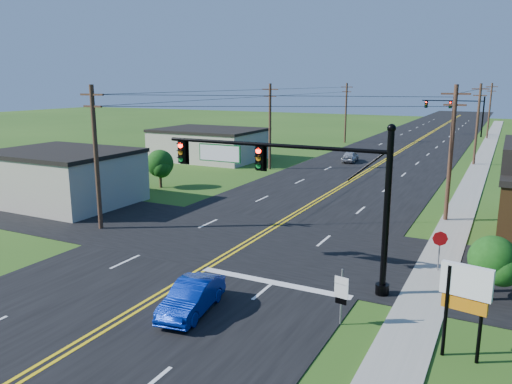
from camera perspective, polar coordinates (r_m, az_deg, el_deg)
The scene contains 21 objects.
ground at distance 20.41m, azimuth -17.51°, elevation -14.76°, with size 260.00×260.00×0.00m, color #274D16.
road_main at distance 64.69m, azimuth 15.03°, elevation 3.93°, with size 16.00×220.00×0.04m, color black.
road_cross at distance 29.40m, azimuth -0.97°, elevation -5.60°, with size 70.00×10.00×0.04m, color black.
sidewalk at distance 53.53m, azimuth 23.76°, elevation 1.61°, with size 2.00×160.00×0.08m, color gray.
signal_mast_main at distance 22.90m, azimuth 3.90°, elevation 1.38°, with size 11.30×0.60×7.48m.
signal_mast_far at distance 93.21m, azimuth 21.86°, elevation 8.75°, with size 10.98×0.60×7.48m.
cream_bldg_near at distance 40.86m, azimuth -21.15°, elevation 1.63°, with size 10.20×8.20×4.10m.
cream_bldg_far at distance 60.45m, azimuth -5.37°, elevation 5.48°, with size 12.20×9.20×3.70m.
utility_pole_left_a at distance 32.34m, azimuth -17.81°, elevation 4.01°, with size 1.80×0.28×9.00m.
utility_pole_left_b at distance 52.96m, azimuth 1.60°, elevation 7.67°, with size 1.80×0.28×9.00m.
utility_pole_left_c at distance 78.16m, azimuth 10.24°, elevation 9.02°, with size 1.80×0.28×9.00m.
utility_pole_right_a at distance 35.12m, azimuth 21.39°, elevation 4.38°, with size 1.80×0.28×9.00m.
utility_pole_right_b at distance 60.94m, azimuth 23.98°, elevation 7.24°, with size 1.80×0.28×9.00m.
utility_pole_right_c at distance 90.85m, azimuth 25.14°, elevation 8.51°, with size 1.80×0.28×9.00m.
shrub_corner at distance 23.35m, azimuth 25.44°, elevation -6.98°, with size 2.00×2.00×2.86m.
tree_left at distance 44.58m, azimuth -10.93°, elevation 3.23°, with size 2.40×2.40×3.37m.
blue_car at distance 20.66m, azimuth -7.34°, elevation -11.91°, with size 1.37×3.94×1.30m, color #07249A.
distant_car at distance 59.24m, azimuth 10.72°, elevation 3.99°, with size 1.51×3.75×1.28m, color #B1B2B6.
route_sign at distance 19.56m, azimuth 9.72°, elevation -11.28°, with size 0.57×0.13×2.27m.
stop_sign at distance 25.94m, azimuth 20.27°, elevation -5.46°, with size 0.72×0.25×2.08m.
pylon_sign at distance 17.99m, azimuth 22.83°, elevation -10.43°, with size 1.64×0.50×3.34m.
Camera 1 is at (13.12, -12.69, 9.14)m, focal length 35.00 mm.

